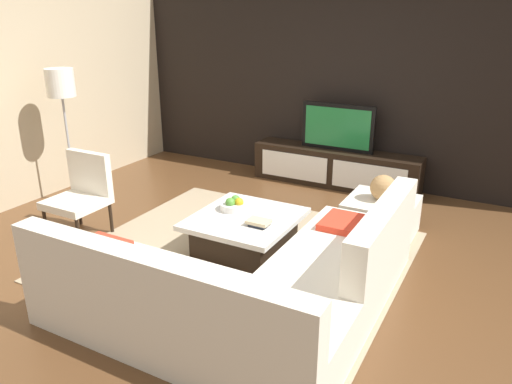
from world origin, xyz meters
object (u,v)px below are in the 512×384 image
Objects in this scene: fruit_bowl at (234,205)px; book_stack at (259,223)px; sectional_couch at (253,287)px; decorative_ball at (383,188)px; media_console at (335,168)px; floor_lamp at (61,91)px; television at (338,127)px; accent_chair_near at (82,190)px; ottoman at (380,218)px; coffee_table at (245,233)px.

fruit_bowl is 0.46m from book_stack.
sectional_couch reaches higher than decorative_ball.
floor_lamp reaches higher than media_console.
decorative_ball is (0.96, -1.28, 0.28)m from media_console.
decorative_ball is 1.27× the size of book_stack.
floor_lamp is at bearing -140.96° from television.
accent_chair_near is 4.09× the size of book_stack.
ottoman is at bearing 77.16° from sectional_couch.
coffee_table is at bearing -136.26° from decorative_ball.
floor_lamp is 5.82× the size of fruit_bowl.
coffee_table is 3.77× the size of decorative_ball.
fruit_bowl reaches higher than media_console.
media_console is at bearing 82.79° from fruit_bowl.
book_stack is (1.94, 0.29, -0.08)m from accent_chair_near.
media_console is 1.63m from decorative_ball.
decorative_ball is (1.24, 0.92, 0.10)m from fruit_bowl.
television is at bearing 92.83° from book_stack.
ottoman is 2.60× the size of decorative_ball.
accent_chair_near is 3.13m from decorative_ball.
sectional_couch is at bearing -81.01° from television.
ottoman is (2.78, 1.44, -0.29)m from accent_chair_near.
fruit_bowl is at bearing -143.51° from decorative_ball.
floor_lamp reaches higher than sectional_couch.
media_console is 3.56m from floor_lamp.
ottoman is (0.96, -1.28, -0.05)m from media_console.
media_console is 3.29m from sectional_couch.
book_stack is at bearing -126.41° from decorative_ball.
ottoman is at bearing 13.33° from floor_lamp.
television is 2.38m from coffee_table.
decorative_ball is at bearing 22.35° from accent_chair_near.
sectional_couch is at bearing -102.84° from ottoman.
floor_lamp reaches higher than accent_chair_near.
book_stack is at bearing 3.62° from accent_chair_near.
television is 4.62× the size of book_stack.
coffee_table is at bearing -92.49° from television.
accent_chair_near reaches higher than ottoman.
television is (0.00, 0.00, 0.56)m from media_console.
television is at bearing 126.97° from decorative_ball.
television is 1.40× the size of ottoman.
television is at bearing 98.99° from sectional_couch.
fruit_bowl reaches higher than book_stack.
book_stack is at bearing -87.17° from television.
media_console is 3.23× the size of ottoman.
decorative_ball is 1.43m from book_stack.
coffee_table is 1.47m from ottoman.
media_console is 2.22× the size of coffee_table.
sectional_couch reaches higher than media_console.
accent_chair_near is 1.24× the size of ottoman.
coffee_table is 0.62× the size of floor_lamp.
decorative_ball reaches higher than coffee_table.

